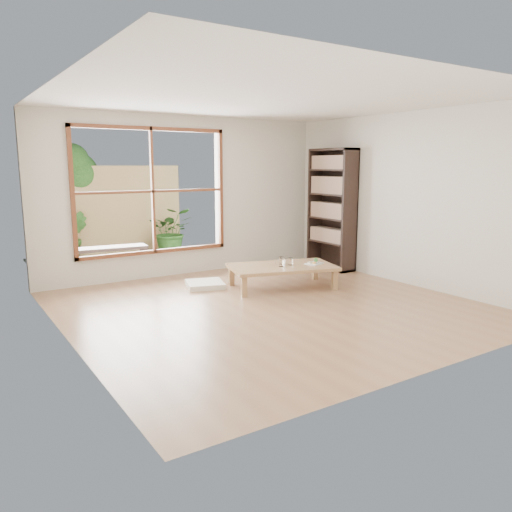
{
  "coord_description": "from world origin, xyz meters",
  "views": [
    {
      "loc": [
        -3.55,
        -5.16,
        1.81
      ],
      "look_at": [
        0.2,
        0.63,
        0.55
      ],
      "focal_mm": 35.0,
      "sensor_mm": 36.0,
      "label": 1
    }
  ],
  "objects_px": {
    "bookshelf": "(332,209)",
    "food_tray": "(314,263)",
    "low_table": "(282,268)",
    "garden_bench": "(109,250)"
  },
  "relations": [
    {
      "from": "bookshelf",
      "to": "food_tray",
      "type": "relative_size",
      "value": 6.95
    },
    {
      "from": "low_table",
      "to": "garden_bench",
      "type": "xyz_separation_m",
      "value": [
        -1.83,
        2.54,
        0.08
      ]
    },
    {
      "from": "low_table",
      "to": "garden_bench",
      "type": "relative_size",
      "value": 1.3
    },
    {
      "from": "bookshelf",
      "to": "food_tray",
      "type": "xyz_separation_m",
      "value": [
        -1.1,
        -0.87,
        -0.69
      ]
    },
    {
      "from": "food_tray",
      "to": "garden_bench",
      "type": "distance_m",
      "value": 3.56
    },
    {
      "from": "low_table",
      "to": "food_tray",
      "type": "xyz_separation_m",
      "value": [
        0.48,
        -0.17,
        0.06
      ]
    },
    {
      "from": "low_table",
      "to": "garden_bench",
      "type": "height_order",
      "value": "garden_bench"
    },
    {
      "from": "low_table",
      "to": "food_tray",
      "type": "bearing_deg",
      "value": -3.71
    },
    {
      "from": "food_tray",
      "to": "garden_bench",
      "type": "bearing_deg",
      "value": 113.27
    },
    {
      "from": "bookshelf",
      "to": "food_tray",
      "type": "distance_m",
      "value": 1.56
    }
  ]
}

